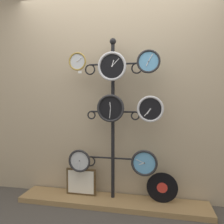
# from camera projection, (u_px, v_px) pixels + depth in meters

# --- Properties ---
(ground_plane) EXTENTS (12.00, 12.00, 0.00)m
(ground_plane) POSITION_uv_depth(u_px,v_px,m) (105.00, 221.00, 2.20)
(ground_plane) COLOR #47423D
(shop_wall) EXTENTS (4.40, 0.04, 2.80)m
(shop_wall) POSITION_uv_depth(u_px,v_px,m) (115.00, 85.00, 2.67)
(shop_wall) COLOR tan
(shop_wall) RESTS_ON ground_plane
(low_shelf) EXTENTS (2.20, 0.36, 0.06)m
(low_shelf) POSITION_uv_depth(u_px,v_px,m) (112.00, 202.00, 2.54)
(low_shelf) COLOR #9E7A4C
(low_shelf) RESTS_ON ground_plane
(display_stand) EXTENTS (0.68, 0.38, 1.92)m
(display_stand) POSITION_uv_depth(u_px,v_px,m) (113.00, 145.00, 2.56)
(display_stand) COLOR black
(display_stand) RESTS_ON ground_plane
(clock_top_left) EXTENTS (0.21, 0.04, 0.21)m
(clock_top_left) POSITION_uv_depth(u_px,v_px,m) (78.00, 61.00, 2.50)
(clock_top_left) COLOR silver
(clock_top_center) EXTENTS (0.32, 0.04, 0.32)m
(clock_top_center) POSITION_uv_depth(u_px,v_px,m) (112.00, 66.00, 2.41)
(clock_top_center) COLOR black
(clock_top_right) EXTENTS (0.25, 0.04, 0.25)m
(clock_top_right) POSITION_uv_depth(u_px,v_px,m) (149.00, 61.00, 2.33)
(clock_top_right) COLOR #60A8DB
(clock_middle_center) EXTENTS (0.31, 0.04, 0.31)m
(clock_middle_center) POSITION_uv_depth(u_px,v_px,m) (111.00, 108.00, 2.44)
(clock_middle_center) COLOR black
(clock_middle_right) EXTENTS (0.29, 0.04, 0.29)m
(clock_middle_right) POSITION_uv_depth(u_px,v_px,m) (150.00, 109.00, 2.34)
(clock_middle_right) COLOR black
(clock_bottom_left) EXTENTS (0.27, 0.04, 0.27)m
(clock_bottom_left) POSITION_uv_depth(u_px,v_px,m) (80.00, 161.00, 2.57)
(clock_bottom_left) COLOR silver
(clock_bottom_right) EXTENTS (0.29, 0.04, 0.29)m
(clock_bottom_right) POSITION_uv_depth(u_px,v_px,m) (144.00, 163.00, 2.41)
(clock_bottom_right) COLOR #60A8DB
(vinyl_record) EXTENTS (0.35, 0.01, 0.35)m
(vinyl_record) POSITION_uv_depth(u_px,v_px,m) (162.00, 188.00, 2.45)
(vinyl_record) COLOR black
(vinyl_record) RESTS_ON low_shelf
(picture_frame) EXTENTS (0.37, 0.02, 0.32)m
(picture_frame) POSITION_uv_depth(u_px,v_px,m) (81.00, 182.00, 2.65)
(picture_frame) COLOR #4C381E
(picture_frame) RESTS_ON low_shelf
(price_tag_upper) EXTENTS (0.04, 0.00, 0.03)m
(price_tag_upper) POSITION_uv_depth(u_px,v_px,m) (80.00, 72.00, 2.50)
(price_tag_upper) COLOR white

